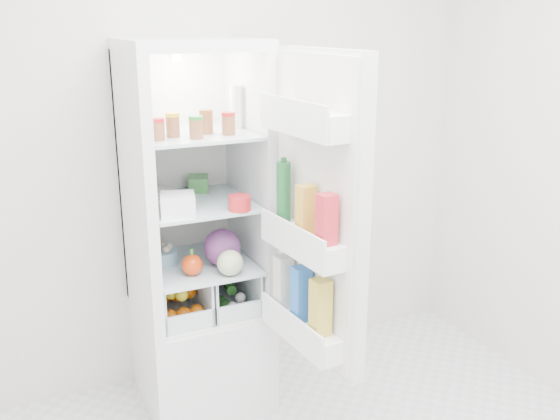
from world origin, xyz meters
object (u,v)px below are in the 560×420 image
red_cabbage (222,247)px  fridge_door (315,219)px  mushroom_bowl (162,257)px  refrigerator (196,274)px

red_cabbage → fridge_door: 0.61m
red_cabbage → mushroom_bowl: size_ratio=1.19×
refrigerator → mushroom_bowl: bearing=-179.2°
refrigerator → fridge_door: 0.83m
refrigerator → fridge_door: size_ratio=1.38×
refrigerator → mushroom_bowl: refrigerator is taller
fridge_door → red_cabbage: bearing=20.2°
refrigerator → red_cabbage: 0.24m
refrigerator → fridge_door: bearing=-63.0°
mushroom_bowl → fridge_door: (0.49, -0.63, 0.31)m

